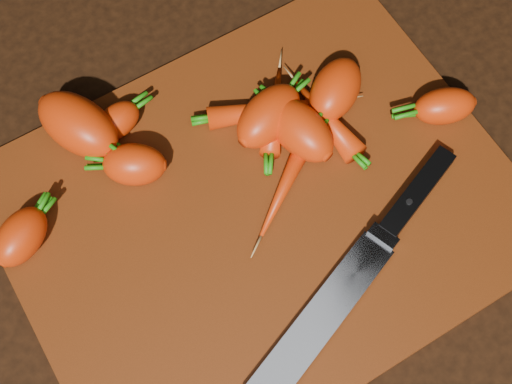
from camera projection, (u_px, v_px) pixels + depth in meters
ground at (261, 213)px, 0.74m from camera, size 2.00×2.00×0.01m
cutting_board at (261, 209)px, 0.73m from camera, size 0.50×0.40×0.01m
carrot_0 at (21, 237)px, 0.69m from camera, size 0.08×0.07×0.04m
carrot_1 at (134, 165)px, 0.72m from camera, size 0.08×0.07×0.04m
carrot_2 at (78, 125)px, 0.73m from camera, size 0.09×0.11×0.06m
carrot_3 at (300, 130)px, 0.73m from camera, size 0.06×0.09×0.05m
carrot_4 at (335, 90)px, 0.75m from camera, size 0.09×0.08×0.05m
carrot_5 at (117, 121)px, 0.74m from camera, size 0.06×0.05×0.03m
carrot_6 at (445, 106)px, 0.75m from camera, size 0.08×0.06×0.04m
carrot_7 at (275, 110)px, 0.75m from camera, size 0.08×0.10×0.02m
carrot_8 at (275, 109)px, 0.75m from camera, size 0.14×0.08×0.03m
carrot_9 at (326, 118)px, 0.75m from camera, size 0.03×0.11×0.03m
carrot_10 at (290, 175)px, 0.72m from camera, size 0.13×0.10×0.03m
carrot_11 at (269, 116)px, 0.74m from camera, size 0.10×0.07×0.05m
knife at (333, 303)px, 0.68m from camera, size 0.31×0.14×0.02m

